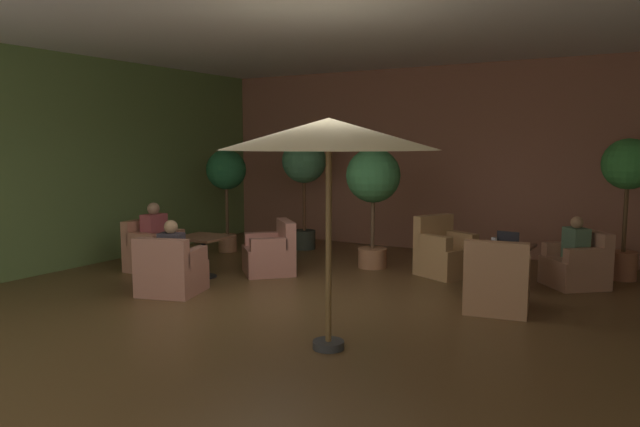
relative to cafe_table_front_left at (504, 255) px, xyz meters
name	(u,v)px	position (x,y,z in m)	size (l,w,h in m)	color
ground_plane	(299,315)	(-1.85, -2.47, -0.51)	(9.49, 10.07, 0.02)	brown
wall_back_brick	(440,160)	(-1.85, 2.52, 1.25)	(9.49, 0.08, 3.50)	#9E624A
wall_left_accent	(47,163)	(-6.55, -2.47, 1.25)	(0.08, 10.07, 3.50)	olive
ceiling_slab	(298,14)	(-1.85, -2.47, 3.03)	(9.49, 10.07, 0.06)	silver
cafe_table_front_left	(504,255)	(0.00, 0.00, 0.00)	(0.74, 0.74, 0.64)	black
armchair_front_left_north	(577,266)	(0.86, 0.74, -0.20)	(1.02, 1.02, 0.80)	tan
armchair_front_left_east	(444,254)	(-1.03, 0.48, -0.16)	(0.98, 0.97, 0.93)	tan
armchair_front_left_south	(497,285)	(0.19, -1.13, -0.17)	(0.86, 0.88, 0.91)	#B57C53
cafe_table_front_right	(203,246)	(-4.19, -1.54, -0.01)	(0.76, 0.76, 0.64)	black
armchair_front_right_north	(153,251)	(-5.23, -1.57, -0.18)	(0.74, 0.77, 0.82)	tan
armchair_front_right_east	(171,272)	(-3.89, -2.54, -0.20)	(0.95, 0.95, 0.80)	#B8755E
armchair_front_right_south	(271,254)	(-3.45, -0.79, -0.19)	(1.07, 1.07, 0.84)	tan
patio_umbrella_tall_red	(329,136)	(-0.93, -3.36, 1.63)	(2.16, 2.16, 2.31)	#2D2D2D
potted_tree_left_corner	(304,169)	(-4.16, 1.35, 1.06)	(0.86, 0.86, 2.15)	#31372D
potted_tree_mid_left	(373,183)	(-2.26, 0.45, 0.90)	(0.90, 0.90, 1.98)	#A96D48
potted_tree_mid_right	(628,179)	(1.39, 1.58, 1.03)	(0.76, 0.76, 2.14)	#AF6644
potted_tree_right_corner	(226,176)	(-5.29, 0.39, 0.94)	(0.75, 0.75, 1.94)	#A66C49
patron_blue_shirt	(576,241)	(0.83, 0.72, 0.17)	(0.41, 0.42, 0.61)	#527254
patron_by_window	(154,226)	(-5.20, -1.57, 0.23)	(0.25, 0.39, 0.67)	#A9484A
patron_with_friend	(171,244)	(-3.90, -2.50, 0.18)	(0.37, 0.30, 0.60)	#3A353C
iced_drink_cup	(494,241)	(-0.13, -0.08, 0.19)	(0.08, 0.08, 0.11)	white
open_laptop	(509,241)	(0.05, 0.04, 0.19)	(0.33, 0.25, 0.20)	#9EA0A5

